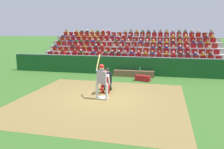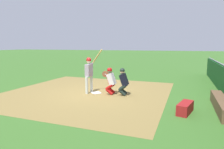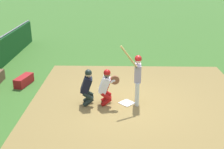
# 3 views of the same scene
# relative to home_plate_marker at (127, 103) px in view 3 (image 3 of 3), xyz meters

# --- Properties ---
(ground_plane) EXTENTS (160.00, 160.00, 0.00)m
(ground_plane) POSITION_rel_home_plate_marker_xyz_m (0.00, 0.00, -0.02)
(ground_plane) COLOR #3A6B27
(infield_dirt_patch) EXTENTS (8.04, 7.92, 0.01)m
(infield_dirt_patch) POSITION_rel_home_plate_marker_xyz_m (0.00, 0.50, -0.01)
(infield_dirt_patch) COLOR olive
(infield_dirt_patch) RESTS_ON ground_plane
(home_plate_marker) EXTENTS (0.62, 0.62, 0.02)m
(home_plate_marker) POSITION_rel_home_plate_marker_xyz_m (0.00, 0.00, 0.00)
(home_plate_marker) COLOR white
(home_plate_marker) RESTS_ON infield_dirt_patch
(batter_at_plate) EXTENTS (0.62, 0.74, 2.16)m
(batter_at_plate) POSITION_rel_home_plate_marker_xyz_m (-0.04, 0.34, 1.07)
(batter_at_plate) COLOR silver
(batter_at_plate) RESTS_ON ground_plane
(catcher_crouching) EXTENTS (0.47, 0.73, 1.30)m
(catcher_crouching) POSITION_rel_home_plate_marker_xyz_m (0.07, -0.72, 0.71)
(catcher_crouching) COLOR #B01311
(catcher_crouching) RESTS_ON ground_plane
(home_plate_umpire) EXTENTS (0.49, 0.49, 1.30)m
(home_plate_umpire) POSITION_rel_home_plate_marker_xyz_m (0.08, -1.36, 0.69)
(home_plate_umpire) COLOR black
(home_plate_umpire) RESTS_ON ground_plane
(equipment_duffel_bag) EXTENTS (1.05, 0.59, 0.37)m
(equipment_duffel_bag) POSITION_rel_home_plate_marker_xyz_m (-1.63, -4.12, 0.17)
(equipment_duffel_bag) COLOR maroon
(equipment_duffel_bag) RESTS_ON ground_plane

